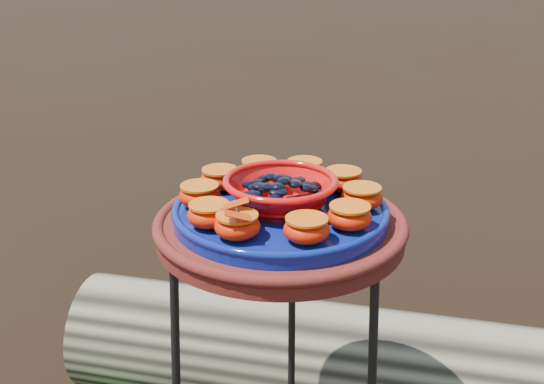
# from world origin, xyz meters

# --- Properties ---
(terracotta_saucer) EXTENTS (0.44, 0.44, 0.04)m
(terracotta_saucer) POSITION_xyz_m (0.00, 0.00, 0.72)
(terracotta_saucer) COLOR #3F1009
(terracotta_saucer) RESTS_ON plant_stand
(cobalt_plate) EXTENTS (0.38, 0.38, 0.03)m
(cobalt_plate) POSITION_xyz_m (0.00, 0.00, 0.75)
(cobalt_plate) COLOR #04154A
(cobalt_plate) RESTS_ON terracotta_saucer
(red_bowl) EXTENTS (0.19, 0.19, 0.05)m
(red_bowl) POSITION_xyz_m (0.00, 0.00, 0.79)
(red_bowl) COLOR red
(red_bowl) RESTS_ON cobalt_plate
(glass_gems) EXTENTS (0.15, 0.15, 0.03)m
(glass_gems) POSITION_xyz_m (0.00, 0.00, 0.83)
(glass_gems) COLOR black
(glass_gems) RESTS_ON red_bowl
(orange_half_0) EXTENTS (0.07, 0.07, 0.04)m
(orange_half_0) POSITION_xyz_m (-0.05, -0.13, 0.78)
(orange_half_0) COLOR red
(orange_half_0) RESTS_ON cobalt_plate
(orange_half_1) EXTENTS (0.07, 0.07, 0.04)m
(orange_half_1) POSITION_xyz_m (0.06, -0.13, 0.78)
(orange_half_1) COLOR red
(orange_half_1) RESTS_ON cobalt_plate
(orange_half_2) EXTENTS (0.07, 0.07, 0.04)m
(orange_half_2) POSITION_xyz_m (0.12, -0.07, 0.78)
(orange_half_2) COLOR red
(orange_half_2) RESTS_ON cobalt_plate
(orange_half_3) EXTENTS (0.07, 0.07, 0.04)m
(orange_half_3) POSITION_xyz_m (0.14, 0.02, 0.78)
(orange_half_3) COLOR red
(orange_half_3) RESTS_ON cobalt_plate
(orange_half_4) EXTENTS (0.07, 0.07, 0.04)m
(orange_half_4) POSITION_xyz_m (0.10, 0.10, 0.78)
(orange_half_4) COLOR red
(orange_half_4) RESTS_ON cobalt_plate
(orange_half_5) EXTENTS (0.07, 0.07, 0.04)m
(orange_half_5) POSITION_xyz_m (0.03, 0.14, 0.78)
(orange_half_5) COLOR red
(orange_half_5) RESTS_ON cobalt_plate
(orange_half_6) EXTENTS (0.07, 0.07, 0.04)m
(orange_half_6) POSITION_xyz_m (-0.06, 0.13, 0.78)
(orange_half_6) COLOR red
(orange_half_6) RESTS_ON cobalt_plate
(orange_half_7) EXTENTS (0.07, 0.07, 0.04)m
(orange_half_7) POSITION_xyz_m (-0.12, 0.07, 0.78)
(orange_half_7) COLOR red
(orange_half_7) RESTS_ON cobalt_plate
(orange_half_8) EXTENTS (0.07, 0.07, 0.04)m
(orange_half_8) POSITION_xyz_m (-0.14, -0.02, 0.78)
(orange_half_8) COLOR red
(orange_half_8) RESTS_ON cobalt_plate
(orange_half_9) EXTENTS (0.07, 0.07, 0.04)m
(orange_half_9) POSITION_xyz_m (-0.10, -0.10, 0.78)
(orange_half_9) COLOR red
(orange_half_9) RESTS_ON cobalt_plate
(butterfly) EXTENTS (0.10, 0.08, 0.02)m
(butterfly) POSITION_xyz_m (-0.05, -0.13, 0.81)
(butterfly) COLOR #B92A03
(butterfly) RESTS_ON orange_half_0
(driftwood_log) EXTENTS (1.71, 0.60, 0.31)m
(driftwood_log) POSITION_xyz_m (0.24, 0.38, 0.16)
(driftwood_log) COLOR black
(driftwood_log) RESTS_ON ground
(foliage_back) EXTENTS (0.29, 0.29, 0.15)m
(foliage_back) POSITION_xyz_m (-0.22, 0.45, 0.07)
(foliage_back) COLOR #224A19
(foliage_back) RESTS_ON ground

